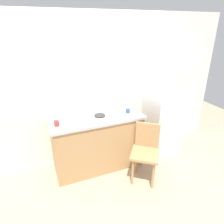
{
  "coord_description": "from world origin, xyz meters",
  "views": [
    {
      "loc": [
        -0.95,
        -2.07,
        2.23
      ],
      "look_at": [
        0.14,
        0.6,
        0.97
      ],
      "focal_mm": 32.21,
      "sensor_mm": 36.0,
      "label": 1
    }
  ],
  "objects_px": {
    "hotplate": "(100,116)",
    "refrigerator": "(162,121)",
    "cup_red": "(57,123)",
    "chair": "(146,150)",
    "cup_blue": "(128,111)"
  },
  "relations": [
    {
      "from": "refrigerator",
      "to": "cup_red",
      "type": "distance_m",
      "value": 1.91
    },
    {
      "from": "chair",
      "to": "cup_blue",
      "type": "height_order",
      "value": "cup_blue"
    },
    {
      "from": "hotplate",
      "to": "cup_red",
      "type": "relative_size",
      "value": 2.11
    },
    {
      "from": "chair",
      "to": "cup_blue",
      "type": "bearing_deg",
      "value": 135.52
    },
    {
      "from": "chair",
      "to": "hotplate",
      "type": "distance_m",
      "value": 0.87
    },
    {
      "from": "refrigerator",
      "to": "chair",
      "type": "distance_m",
      "value": 0.89
    },
    {
      "from": "chair",
      "to": "refrigerator",
      "type": "bearing_deg",
      "value": 77.93
    },
    {
      "from": "hotplate",
      "to": "cup_blue",
      "type": "xyz_separation_m",
      "value": [
        0.46,
        -0.05,
        0.03
      ]
    },
    {
      "from": "refrigerator",
      "to": "cup_red",
      "type": "xyz_separation_m",
      "value": [
        -1.87,
        -0.11,
        0.37
      ]
    },
    {
      "from": "hotplate",
      "to": "cup_red",
      "type": "bearing_deg",
      "value": -173.06
    },
    {
      "from": "chair",
      "to": "hotplate",
      "type": "bearing_deg",
      "value": 171.75
    },
    {
      "from": "refrigerator",
      "to": "hotplate",
      "type": "relative_size",
      "value": 6.97
    },
    {
      "from": "cup_red",
      "to": "cup_blue",
      "type": "bearing_deg",
      "value": 1.62
    },
    {
      "from": "hotplate",
      "to": "refrigerator",
      "type": "bearing_deg",
      "value": 1.28
    },
    {
      "from": "hotplate",
      "to": "cup_blue",
      "type": "height_order",
      "value": "cup_blue"
    }
  ]
}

